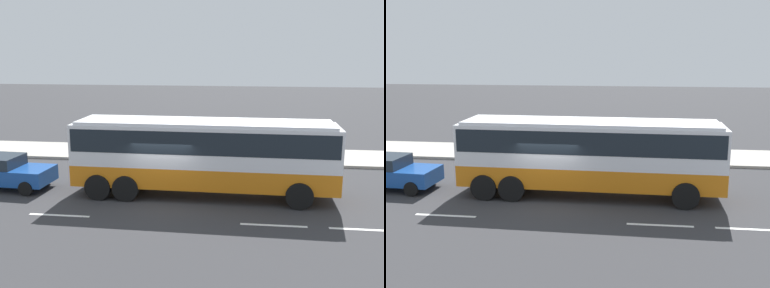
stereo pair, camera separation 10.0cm
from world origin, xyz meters
TOP-DOWN VIEW (x-y plane):
  - ground_plane at (0.00, 0.00)m, footprint 120.00×120.00m
  - sidewalk_curb at (0.00, 8.16)m, footprint 80.00×4.00m
  - lane_centreline at (3.85, -2.37)m, footprint 40.01×0.16m
  - coach_bus at (1.60, 0.70)m, footprint 11.13×2.81m
  - car_blue_saloon at (-7.74, 0.67)m, footprint 4.68×2.15m
  - pedestrian_near_curb at (-0.11, 8.36)m, footprint 0.32×0.32m

SIDE VIEW (x-z plane):
  - ground_plane at x=0.00m, z-range 0.00..0.00m
  - lane_centreline at x=3.85m, z-range 0.00..0.01m
  - sidewalk_curb at x=0.00m, z-range 0.00..0.15m
  - car_blue_saloon at x=-7.74m, z-range 0.05..1.56m
  - pedestrian_near_curb at x=-0.11m, z-range 0.25..1.76m
  - coach_bus at x=1.60m, z-range 0.40..3.68m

